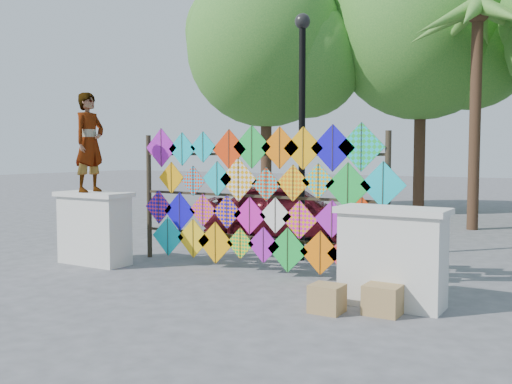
% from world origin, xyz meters
% --- Properties ---
extents(ground, '(80.00, 80.00, 0.00)m').
position_xyz_m(ground, '(0.00, 0.00, 0.00)').
color(ground, slate).
rests_on(ground, ground).
extents(parapet_left, '(1.40, 0.65, 1.28)m').
position_xyz_m(parapet_left, '(-2.70, -0.20, 0.65)').
color(parapet_left, silver).
rests_on(parapet_left, ground).
extents(parapet_right, '(1.40, 0.65, 1.28)m').
position_xyz_m(parapet_right, '(2.70, -0.20, 0.65)').
color(parapet_right, silver).
rests_on(parapet_right, ground).
extents(kite_rack, '(4.98, 0.24, 2.43)m').
position_xyz_m(kite_rack, '(0.14, 0.72, 1.23)').
color(kite_rack, '#2C2418').
rests_on(kite_rack, ground).
extents(tree_west, '(5.85, 5.20, 8.01)m').
position_xyz_m(tree_west, '(-4.40, 9.03, 5.38)').
color(tree_west, '#4C2F20').
rests_on(tree_west, ground).
extents(tree_mid, '(6.30, 5.60, 8.61)m').
position_xyz_m(tree_mid, '(0.11, 11.03, 5.77)').
color(tree_mid, '#4C2F20').
rests_on(tree_mid, ground).
extents(palm_tree, '(3.62, 3.62, 5.83)m').
position_xyz_m(palm_tree, '(2.20, 8.00, 4.95)').
color(palm_tree, '#4C2F20').
rests_on(palm_tree, ground).
extents(vendor_woman, '(0.45, 0.66, 1.75)m').
position_xyz_m(vendor_woman, '(-2.78, -0.20, 2.16)').
color(vendor_woman, '#99999E').
rests_on(vendor_woman, parapet_left).
extents(sedan, '(4.08, 2.84, 1.29)m').
position_xyz_m(sedan, '(-1.15, 4.23, 0.64)').
color(sedan, '#4D0D15').
rests_on(sedan, ground).
extents(lamppost, '(0.28, 0.28, 4.46)m').
position_xyz_m(lamppost, '(0.30, 2.00, 2.69)').
color(lamppost, black).
rests_on(lamppost, ground).
extents(cardboard_box_near, '(0.39, 0.35, 0.35)m').
position_xyz_m(cardboard_box_near, '(2.11, -0.91, 0.17)').
color(cardboard_box_near, tan).
rests_on(cardboard_box_near, ground).
extents(cardboard_box_far, '(0.43, 0.40, 0.36)m').
position_xyz_m(cardboard_box_far, '(2.73, -0.62, 0.18)').
color(cardboard_box_far, tan).
rests_on(cardboard_box_far, ground).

